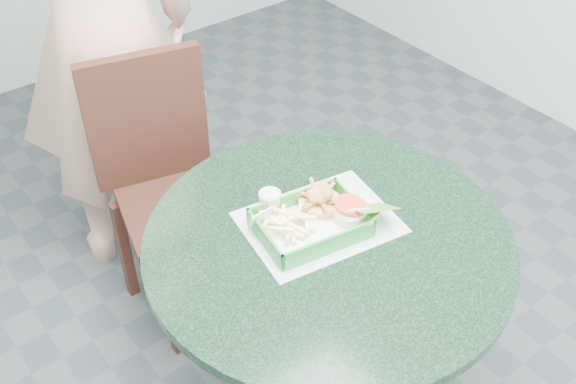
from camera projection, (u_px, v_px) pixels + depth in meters
cafe_table at (326, 289)px, 1.75m from camera, size 0.90×0.90×0.75m
dining_chair at (167, 175)px, 2.20m from camera, size 0.38×0.39×0.93m
placemat at (319, 228)px, 1.68m from camera, size 0.41×0.33×0.00m
food_basket at (310, 232)px, 1.65m from camera, size 0.25×0.19×0.05m
crab_sandwich at (315, 201)px, 1.69m from camera, size 0.11×0.11×0.07m
fries_pile at (284, 226)px, 1.63m from camera, size 0.13×0.14×0.04m
sauce_ramekin at (266, 208)px, 1.67m from camera, size 0.06×0.06×0.03m
garnish_cup at (352, 213)px, 1.66m from camera, size 0.13×0.12×0.05m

